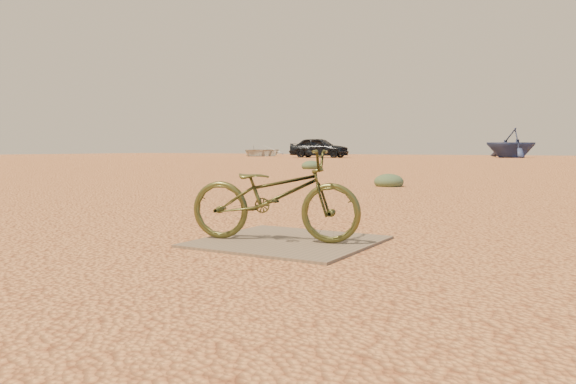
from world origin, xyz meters
The scene contains 8 objects.
ground centered at (0.00, 0.00, 0.00)m, with size 120.00×120.00×0.00m, color #EA9A57.
plywood_board centered at (-0.07, 0.19, 0.01)m, with size 1.39×1.33×0.02m, color #715E4B.
bicycle centered at (-0.16, 0.12, 0.40)m, with size 0.51×1.45×0.76m, color #454820.
car centered at (-18.57, 36.98, 0.82)m, with size 1.93×4.79×1.63m, color black.
boat_near_left centered at (-26.89, 40.79, 0.51)m, with size 3.49×4.88×1.01m, color silver.
boat_far_left centered at (-4.93, 43.95, 1.19)m, with size 3.92×4.54×2.39m, color navy.
kale_a centered at (-1.75, 7.23, 0.00)m, with size 0.61×0.61×0.34m, color #506745.
kale_c centered at (-7.62, 14.89, 0.00)m, with size 0.74×0.74×0.40m, color #506745.
Camera 1 is at (2.28, -3.84, 0.80)m, focal length 35.00 mm.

